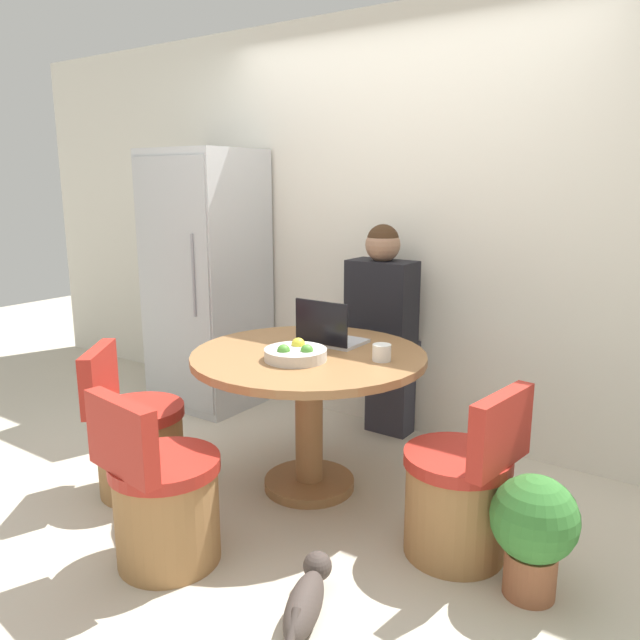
# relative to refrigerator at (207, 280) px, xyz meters

# --- Properties ---
(ground_plane) EXTENTS (12.00, 12.00, 0.00)m
(ground_plane) POSITION_rel_refrigerator_xyz_m (1.33, -0.98, -0.90)
(ground_plane) COLOR beige
(wall_back) EXTENTS (7.00, 0.06, 2.60)m
(wall_back) POSITION_rel_refrigerator_xyz_m (1.33, 0.37, 0.40)
(wall_back) COLOR silver
(wall_back) RESTS_ON ground_plane
(refrigerator) EXTENTS (0.70, 0.65, 1.80)m
(refrigerator) POSITION_rel_refrigerator_xyz_m (0.00, 0.00, 0.00)
(refrigerator) COLOR silver
(refrigerator) RESTS_ON ground_plane
(dining_table) EXTENTS (1.19, 1.19, 0.74)m
(dining_table) POSITION_rel_refrigerator_xyz_m (1.37, -0.67, -0.33)
(dining_table) COLOR olive
(dining_table) RESTS_ON ground_plane
(chair_right_side) EXTENTS (0.48, 0.46, 0.77)m
(chair_right_side) POSITION_rel_refrigerator_xyz_m (2.25, -0.79, -0.63)
(chair_right_side) COLOR #9E7042
(chair_right_side) RESTS_ON ground_plane
(chair_near_camera) EXTENTS (0.46, 0.47, 0.77)m
(chair_near_camera) POSITION_rel_refrigerator_xyz_m (1.26, -1.55, -0.63)
(chair_near_camera) COLOR #9E7042
(chair_near_camera) RESTS_ON ground_plane
(chair_near_left_corner) EXTENTS (0.53, 0.53, 0.77)m
(chair_near_left_corner) POSITION_rel_refrigerator_xyz_m (0.66, -1.20, -0.63)
(chair_near_left_corner) COLOR #9E7042
(chair_near_left_corner) RESTS_ON ground_plane
(person_seated) EXTENTS (0.40, 0.37, 1.34)m
(person_seated) POSITION_rel_refrigerator_xyz_m (1.36, 0.15, -0.16)
(person_seated) COLOR #2D2D38
(person_seated) RESTS_ON ground_plane
(laptop) EXTENTS (0.32, 0.24, 0.24)m
(laptop) POSITION_rel_refrigerator_xyz_m (1.37, -0.47, -0.11)
(laptop) COLOR #B7B7BC
(laptop) RESTS_ON dining_table
(fruit_bowl) EXTENTS (0.30, 0.30, 0.09)m
(fruit_bowl) POSITION_rel_refrigerator_xyz_m (1.40, -0.81, -0.13)
(fruit_bowl) COLOR beige
(fruit_bowl) RESTS_ON dining_table
(coffee_cup) EXTENTS (0.09, 0.09, 0.08)m
(coffee_cup) POSITION_rel_refrigerator_xyz_m (1.75, -0.59, -0.12)
(coffee_cup) COLOR white
(coffee_cup) RESTS_ON dining_table
(cat) EXTENTS (0.26, 0.48, 0.16)m
(cat) POSITION_rel_refrigerator_xyz_m (1.96, -1.50, -0.82)
(cat) COLOR #473D38
(cat) RESTS_ON ground_plane
(potted_plant) EXTENTS (0.34, 0.34, 0.50)m
(potted_plant) POSITION_rel_refrigerator_xyz_m (2.60, -0.89, -0.61)
(potted_plant) COLOR #935638
(potted_plant) RESTS_ON ground_plane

